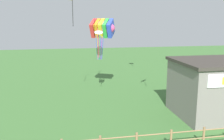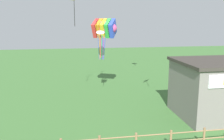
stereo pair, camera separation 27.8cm
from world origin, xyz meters
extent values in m
cylinder|color=olive|center=(5.15, 5.35, 0.63)|extent=(0.14, 0.14, 1.25)
cylinder|color=olive|center=(0.00, 5.35, 1.06)|extent=(18.56, 0.07, 0.07)
ellipsoid|color=#E54C8C|center=(1.00, 17.91, 6.63)|extent=(3.16, 2.86, 1.91)
cube|color=red|center=(0.21, 18.30, 6.63)|extent=(1.19, 1.90, 1.94)
cube|color=orange|center=(0.61, 18.11, 6.63)|extent=(1.19, 1.90, 1.94)
cube|color=yellow|center=(1.00, 17.91, 6.63)|extent=(1.19, 1.90, 1.94)
cube|color=green|center=(1.39, 17.72, 6.63)|extent=(1.19, 1.90, 1.94)
cube|color=blue|center=(1.79, 17.52, 6.63)|extent=(1.19, 1.90, 1.94)
cylinder|color=blue|center=(0.39, 17.77, 4.73)|extent=(0.22, 0.39, 2.50)
cylinder|color=orange|center=(0.47, 17.74, 4.73)|extent=(0.17, 0.40, 2.50)
cylinder|color=blue|center=(0.56, 17.72, 4.73)|extent=(0.11, 0.41, 2.50)
cylinder|color=green|center=(0.65, 17.70, 4.73)|extent=(0.05, 0.40, 2.50)
cylinder|color=blue|center=(0.76, 17.69, 4.73)|extent=(0.11, 0.41, 2.50)
cylinder|color=purple|center=(0.87, 17.68, 4.73)|extent=(0.17, 0.40, 2.50)
cylinder|color=blue|center=(0.98, 17.68, 4.73)|extent=(0.22, 0.39, 2.50)
cone|color=white|center=(0.29, 15.46, 6.37)|extent=(0.80, 0.77, 0.35)
cylinder|color=red|center=(0.29, 15.46, 5.06)|extent=(0.05, 0.05, 2.03)
cylinder|color=black|center=(-1.98, 15.10, 8.04)|extent=(0.05, 0.05, 2.30)
camera|label=1|loc=(-2.72, -7.12, 7.42)|focal=40.00mm
camera|label=2|loc=(-2.45, -7.17, 7.42)|focal=40.00mm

